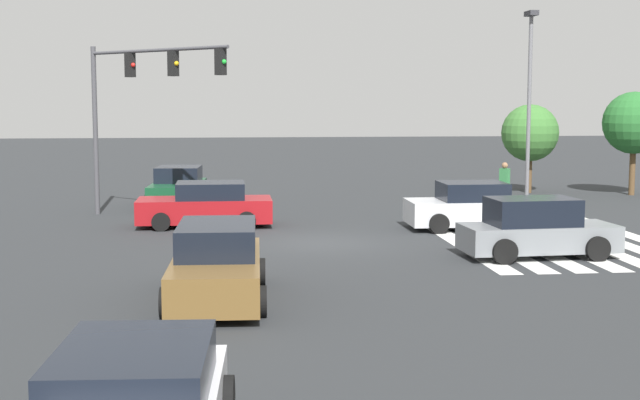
{
  "coord_description": "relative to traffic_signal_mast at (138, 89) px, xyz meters",
  "views": [
    {
      "loc": [
        -26.01,
        2.87,
        4.27
      ],
      "look_at": [
        0.0,
        0.0,
        1.28
      ],
      "focal_mm": 50.0,
      "sensor_mm": 36.0,
      "label": 1
    }
  ],
  "objects": [
    {
      "name": "ground_plane",
      "position": [
        -5.76,
        -5.76,
        -4.6
      ],
      "size": [
        146.13,
        146.13,
        0.0
      ],
      "primitive_type": "plane",
      "color": "#2B2D30"
    },
    {
      "name": "car_1",
      "position": [
        -8.79,
        -11.31,
        -3.85
      ],
      "size": [
        2.11,
        4.24,
        1.61
      ],
      "rotation": [
        0.0,
        0.0,
        -1.51
      ],
      "color": "gray",
      "rests_on": "ground_plane"
    },
    {
      "name": "tree_corner_c",
      "position": [
        7.29,
        -16.78,
        -1.89
      ],
      "size": [
        2.58,
        2.58,
        4.02
      ],
      "color": "brown",
      "rests_on": "ground_plane"
    },
    {
      "name": "tree_corner_b",
      "position": [
        5.87,
        -21.01,
        -1.41
      ],
      "size": [
        2.75,
        2.75,
        4.58
      ],
      "color": "brown",
      "rests_on": "ground_plane"
    },
    {
      "name": "car_0",
      "position": [
        3.69,
        -1.14,
        -3.87
      ],
      "size": [
        4.45,
        2.41,
        1.58
      ],
      "rotation": [
        0.0,
        0.0,
        3.06
      ],
      "color": "#144728",
      "rests_on": "ground_plane"
    },
    {
      "name": "car_6",
      "position": [
        -12.98,
        -2.76,
        -3.84
      ],
      "size": [
        4.96,
        2.22,
        1.61
      ],
      "rotation": [
        0.0,
        0.0,
        3.1
      ],
      "color": "brown",
      "rests_on": "ground_plane"
    },
    {
      "name": "car_3",
      "position": [
        -1.88,
        -2.34,
        -3.9
      ],
      "size": [
        2.23,
        4.48,
        1.49
      ],
      "rotation": [
        0.0,
        0.0,
        1.56
      ],
      "color": "maroon",
      "rests_on": "ground_plane"
    },
    {
      "name": "traffic_signal_mast",
      "position": [
        0.0,
        0.0,
        0.0
      ],
      "size": [
        4.99,
        4.99,
        6.16
      ],
      "rotation": [
        0.0,
        0.0,
        -2.36
      ],
      "color": "#47474C",
      "rests_on": "ground_plane"
    },
    {
      "name": "car_2",
      "position": [
        -3.42,
        -11.01,
        -3.88
      ],
      "size": [
        2.18,
        4.13,
        1.54
      ],
      "rotation": [
        0.0,
        0.0,
        1.57
      ],
      "color": "silver",
      "rests_on": "ground_plane"
    },
    {
      "name": "street_light_pole_a",
      "position": [
        3.29,
        -15.28,
        0.07
      ],
      "size": [
        0.8,
        0.36,
        7.76
      ],
      "color": "slate",
      "rests_on": "ground_plane"
    },
    {
      "name": "pedestrian",
      "position": [
        1.63,
        -13.79,
        -3.57
      ],
      "size": [
        0.41,
        0.41,
        1.82
      ],
      "rotation": [
        0.0,
        0.0,
        2.32
      ],
      "color": "brown",
      "rests_on": "ground_plane"
    },
    {
      "name": "crosswalk_markings",
      "position": [
        -5.76,
        -12.73,
        -4.6
      ],
      "size": [
        10.69,
        6.3,
        0.01
      ],
      "rotation": [
        0.0,
        0.0,
        1.57
      ],
      "color": "silver",
      "rests_on": "ground_plane"
    }
  ]
}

